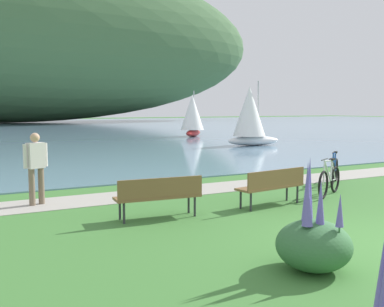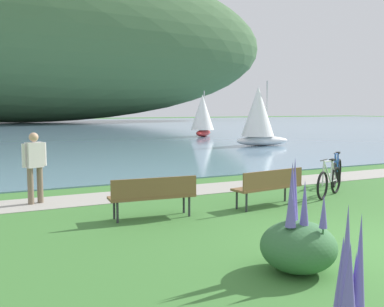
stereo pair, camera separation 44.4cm
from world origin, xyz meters
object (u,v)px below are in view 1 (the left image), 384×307
at_px(bicycle_beside_path, 329,181).
at_px(person_at_shoreline, 36,164).
at_px(sailboat_nearest_to_shore, 250,115).
at_px(sailboat_toward_hillside, 192,115).
at_px(bicycle_leaning_near_bench, 334,171).
at_px(park_bench_further_along, 159,194).
at_px(park_bench_near_camera, 273,184).

xyz_separation_m(bicycle_beside_path, person_at_shoreline, (-6.95, 2.40, 0.58)).
distance_m(sailboat_nearest_to_shore, sailboat_toward_hillside, 9.32).
height_order(bicycle_leaning_near_bench, sailboat_nearest_to_shore, sailboat_nearest_to_shore).
relative_size(bicycle_beside_path, person_at_shoreline, 0.93).
relative_size(bicycle_leaning_near_bench, person_at_shoreline, 0.83).
xyz_separation_m(park_bench_further_along, sailboat_toward_hillside, (13.02, 22.95, 1.23)).
height_order(person_at_shoreline, sailboat_nearest_to_shore, sailboat_nearest_to_shore).
relative_size(park_bench_near_camera, sailboat_toward_hillside, 0.51).
bearing_deg(sailboat_nearest_to_shore, bicycle_beside_path, -117.57).
distance_m(bicycle_leaning_near_bench, person_at_shoreline, 8.55).
bearing_deg(sailboat_nearest_to_shore, park_bench_further_along, -131.22).
bearing_deg(park_bench_further_along, bicycle_leaning_near_bench, 12.93).
relative_size(sailboat_nearest_to_shore, sailboat_toward_hillside, 1.07).
bearing_deg(park_bench_near_camera, bicycle_leaning_near_bench, 24.10).
bearing_deg(bicycle_beside_path, person_at_shoreline, 160.94).
bearing_deg(bicycle_leaning_near_bench, bicycle_beside_path, -139.17).
bearing_deg(person_at_shoreline, bicycle_leaning_near_bench, -7.36).
bearing_deg(person_at_shoreline, park_bench_near_camera, -29.35).
bearing_deg(person_at_shoreline, bicycle_beside_path, -19.06).
xyz_separation_m(park_bench_near_camera, bicycle_beside_path, (2.12, 0.32, -0.12)).
xyz_separation_m(bicycle_beside_path, sailboat_toward_hillside, (8.09, 22.77, 1.35)).
distance_m(bicycle_leaning_near_bench, sailboat_nearest_to_shore, 13.48).
bearing_deg(sailboat_toward_hillside, sailboat_nearest_to_shore, -96.37).
height_order(bicycle_beside_path, sailboat_nearest_to_shore, sailboat_nearest_to_shore).
bearing_deg(sailboat_nearest_to_shore, park_bench_near_camera, -123.55).
xyz_separation_m(park_bench_near_camera, person_at_shoreline, (-4.83, 2.72, 0.46)).
xyz_separation_m(person_at_shoreline, sailboat_nearest_to_shore, (14.00, 11.11, 0.88)).
xyz_separation_m(park_bench_further_along, bicycle_beside_path, (4.93, 0.17, -0.12)).
distance_m(bicycle_beside_path, sailboat_nearest_to_shore, 15.31).
distance_m(park_bench_near_camera, bicycle_leaning_near_bench, 3.98).
height_order(bicycle_beside_path, sailboat_toward_hillside, sailboat_toward_hillside).
distance_m(park_bench_near_camera, sailboat_nearest_to_shore, 16.64).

